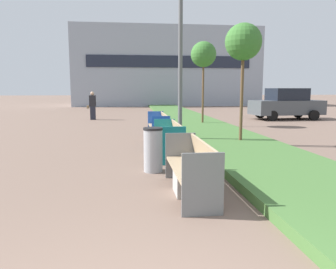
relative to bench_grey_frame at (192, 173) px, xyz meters
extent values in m
cube|color=#426B33|center=(2.26, 8.37, -0.28)|extent=(2.80, 120.00, 0.18)
cube|color=#939EAD|center=(3.06, 32.44, 3.76)|extent=(19.83, 8.75, 8.25)
cube|color=#1E2333|center=(3.06, 28.02, 4.17)|extent=(16.65, 0.08, 1.20)
cube|color=#9E9B96|center=(-0.04, 0.00, -0.16)|extent=(0.52, 0.60, 0.42)
cube|color=tan|center=(-0.04, 0.00, 0.07)|extent=(0.58, 2.06, 0.05)
cube|color=tan|center=(0.23, 0.00, 0.33)|extent=(0.14, 1.98, 0.48)
cube|color=slate|center=(-0.04, -1.05, 0.10)|extent=(0.62, 0.04, 0.94)
cube|color=slate|center=(-0.04, 1.05, 0.10)|extent=(0.62, 0.04, 0.94)
cube|color=#9E9B96|center=(-0.04, 3.18, -0.16)|extent=(0.52, 0.60, 0.42)
cube|color=tan|center=(-0.04, 3.18, 0.07)|extent=(0.58, 1.94, 0.05)
cube|color=tan|center=(0.23, 3.18, 0.33)|extent=(0.14, 1.86, 0.48)
cube|color=#197A7F|center=(-0.04, 2.19, 0.10)|extent=(0.62, 0.04, 0.94)
cube|color=#197A7F|center=(-0.04, 4.17, 0.10)|extent=(0.62, 0.04, 0.94)
cube|color=#9E9B96|center=(-0.04, 6.39, -0.16)|extent=(0.52, 0.60, 0.42)
cube|color=tan|center=(-0.04, 6.39, 0.07)|extent=(0.58, 2.23, 0.05)
cube|color=tan|center=(0.23, 6.39, 0.33)|extent=(0.14, 2.14, 0.48)
cube|color=blue|center=(-0.04, 5.25, 0.10)|extent=(0.62, 0.04, 0.94)
cube|color=blue|center=(-0.04, 7.52, 0.10)|extent=(0.62, 0.04, 0.94)
cylinder|color=#9EA0A5|center=(-0.56, 1.62, 0.10)|extent=(0.42, 0.42, 0.94)
cylinder|color=black|center=(-0.56, 1.62, 0.59)|extent=(0.44, 0.44, 0.05)
cylinder|color=#56595B|center=(0.61, 5.31, 3.90)|extent=(0.14, 0.14, 8.54)
cylinder|color=brown|center=(2.51, 4.67, 1.12)|extent=(0.10, 0.10, 2.98)
sphere|color=#38702D|center=(2.51, 4.67, 2.93)|extent=(1.15, 1.15, 1.15)
cylinder|color=brown|center=(2.51, 10.28, 1.20)|extent=(0.10, 0.10, 3.14)
sphere|color=#38702D|center=(2.51, 10.28, 3.11)|extent=(1.23, 1.23, 1.23)
cube|color=#232633|center=(-3.24, 14.31, 0.03)|extent=(0.30, 0.22, 0.80)
cube|color=#232328|center=(-3.24, 14.31, 0.75)|extent=(0.38, 0.24, 0.64)
sphere|color=tan|center=(-3.24, 14.31, 1.18)|extent=(0.22, 0.22, 0.22)
cube|color=olive|center=(-3.52, 14.31, 0.39)|extent=(0.12, 0.20, 0.18)
cube|color=#474C51|center=(8.30, 13.21, 0.35)|extent=(4.33, 2.11, 0.84)
cube|color=black|center=(8.30, 13.21, 1.13)|extent=(2.22, 1.72, 0.72)
cylinder|color=black|center=(9.56, 12.31, -0.07)|extent=(0.60, 0.20, 0.60)
cylinder|color=black|center=(9.56, 14.11, -0.07)|extent=(0.60, 0.20, 0.60)
cylinder|color=black|center=(7.04, 12.31, -0.07)|extent=(0.60, 0.20, 0.60)
cylinder|color=black|center=(7.04, 14.11, -0.07)|extent=(0.60, 0.20, 0.60)
camera|label=1|loc=(-1.07, -5.52, 1.48)|focal=35.00mm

